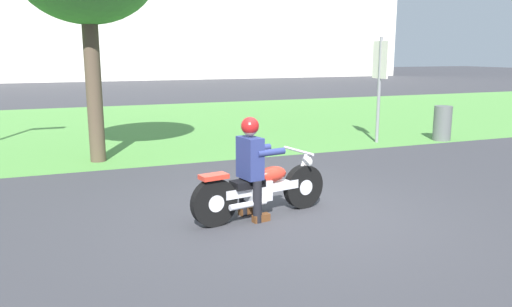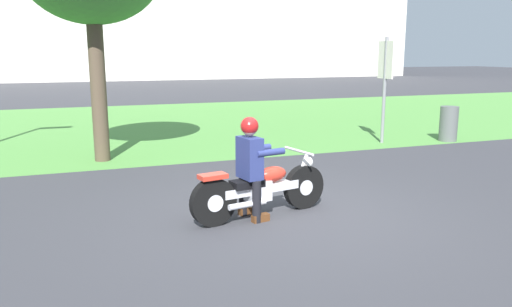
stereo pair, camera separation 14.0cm
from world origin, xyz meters
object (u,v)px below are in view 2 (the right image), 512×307
Objects in this scene: motorcycle_lead at (261,189)px; trash_can at (449,124)px; sign_banner at (385,73)px; rider_lead at (251,160)px.

trash_can is (6.59, 3.97, 0.05)m from motorcycle_lead.
sign_banner is (4.85, 4.31, 1.33)m from motorcycle_lead.
trash_can is 2.18m from sign_banner.
rider_lead is 1.57× the size of trash_can.
rider_lead is 0.54× the size of sign_banner.
trash_can is (6.75, 4.00, -0.37)m from rider_lead.
motorcycle_lead is 0.80× the size of sign_banner.
motorcycle_lead is 1.49× the size of rider_lead.
trash_can is 0.34× the size of sign_banner.
motorcycle_lead is 6.62m from sign_banner.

